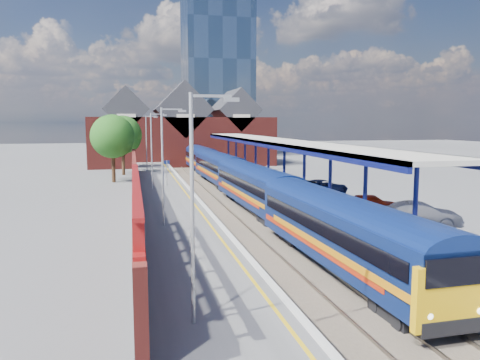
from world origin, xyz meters
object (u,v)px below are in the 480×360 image
object	(u,v)px
parked_car_red	(371,203)
parked_car_blue	(322,187)
platform_sign	(167,168)
lamp_post_b	(165,159)
parked_car_dark	(311,187)
lamp_post_a	(197,195)
parked_car_silver	(421,215)
lamp_post_d	(147,140)
train	(234,174)
lamp_post_c	(153,146)

from	to	relation	value
parked_car_red	parked_car_blue	world-z (taller)	parked_car_blue
platform_sign	parked_car_blue	world-z (taller)	platform_sign
lamp_post_b	parked_car_red	distance (m)	14.38
lamp_post_b	parked_car_dark	bearing A→B (deg)	37.03
platform_sign	parked_car_dark	xyz separation A→B (m)	(11.75, -8.11, -1.10)
lamp_post_a	parked_car_silver	distance (m)	18.17
parked_car_blue	lamp_post_b	bearing A→B (deg)	102.79
lamp_post_d	lamp_post_b	bearing A→B (deg)	-90.00
train	lamp_post_a	xyz separation A→B (m)	(-7.86, -31.24, 2.87)
train	parked_car_silver	bearing A→B (deg)	-72.13
lamp_post_a	platform_sign	bearing A→B (deg)	87.56
lamp_post_b	parked_car_blue	world-z (taller)	lamp_post_b
parked_car_silver	parked_car_blue	size ratio (longest dim) A/B	0.93
lamp_post_c	parked_car_silver	bearing A→B (deg)	-53.44
lamp_post_b	platform_sign	world-z (taller)	lamp_post_b
parked_car_blue	train	bearing A→B (deg)	15.65
lamp_post_b	parked_car_red	bearing A→B (deg)	4.00
platform_sign	parked_car_dark	size ratio (longest dim) A/B	0.62
parked_car_dark	train	bearing A→B (deg)	39.40
lamp_post_c	train	bearing A→B (deg)	9.00
parked_car_dark	parked_car_blue	world-z (taller)	parked_car_blue
lamp_post_d	lamp_post_a	bearing A→B (deg)	-90.00
lamp_post_b	lamp_post_c	size ratio (longest dim) A/B	1.00
lamp_post_c	lamp_post_d	size ratio (longest dim) A/B	1.00
lamp_post_c	parked_car_blue	bearing A→B (deg)	-26.57
parked_car_dark	parked_car_red	bearing A→B (deg)	-170.70
lamp_post_b	platform_sign	xyz separation A→B (m)	(1.36, 18.00, -2.30)
lamp_post_d	parked_car_dark	bearing A→B (deg)	-59.34
train	lamp_post_a	size ratio (longest dim) A/B	9.42
parked_car_red	parked_car_dark	world-z (taller)	parked_car_red
parked_car_red	lamp_post_b	bearing A→B (deg)	107.90
lamp_post_b	lamp_post_d	bearing A→B (deg)	90.00
train	parked_car_blue	distance (m)	10.12
platform_sign	parked_car_blue	xyz separation A→B (m)	(12.46, -8.91, -1.02)
parked_car_dark	lamp_post_d	bearing A→B (deg)	34.53
lamp_post_a	lamp_post_b	xyz separation A→B (m)	(0.00, 14.00, 0.00)
lamp_post_b	parked_car_silver	bearing A→B (deg)	-14.22
parked_car_dark	lamp_post_c	bearing A→B (deg)	68.87
parked_car_silver	parked_car_dark	bearing A→B (deg)	28.10
parked_car_blue	parked_car_dark	bearing A→B (deg)	21.20
lamp_post_c	parked_car_red	size ratio (longest dim) A/B	1.83
lamp_post_b	parked_car_dark	distance (m)	16.77
platform_sign	parked_car_red	bearing A→B (deg)	-53.51
lamp_post_a	lamp_post_d	size ratio (longest dim) A/B	1.00
lamp_post_c	parked_car_silver	size ratio (longest dim) A/B	1.57
parked_car_silver	lamp_post_b	bearing A→B (deg)	97.57
lamp_post_c	parked_car_silver	xyz separation A→B (m)	(14.61, -19.70, -3.26)
lamp_post_a	platform_sign	distance (m)	32.11
lamp_post_d	parked_car_dark	size ratio (longest dim) A/B	1.73
train	lamp_post_c	xyz separation A→B (m)	(-7.86, -1.24, 2.87)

